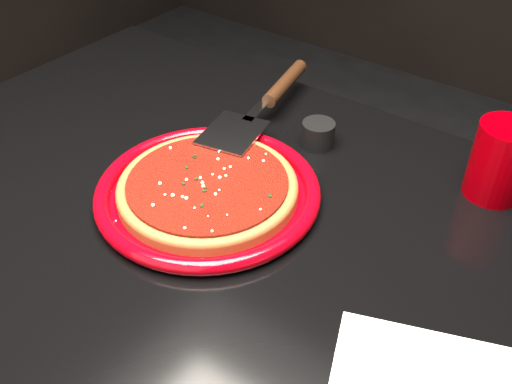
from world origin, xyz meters
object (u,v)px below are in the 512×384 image
at_px(plate, 208,191).
at_px(pizza_server, 263,103).
at_px(cup, 500,161).
at_px(ramekin, 318,134).

bearing_deg(plate, pizza_server, 104.66).
distance_m(cup, ramekin, 0.26).
xyz_separation_m(pizza_server, ramekin, (0.10, 0.00, -0.02)).
distance_m(pizza_server, cup, 0.36).
height_order(plate, ramekin, ramekin).
bearing_deg(pizza_server, ramekin, -8.91).
xyz_separation_m(plate, ramekin, (0.05, 0.20, 0.01)).
height_order(pizza_server, ramekin, pizza_server).
xyz_separation_m(pizza_server, cup, (0.36, 0.05, 0.01)).
bearing_deg(pizza_server, plate, -86.99).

